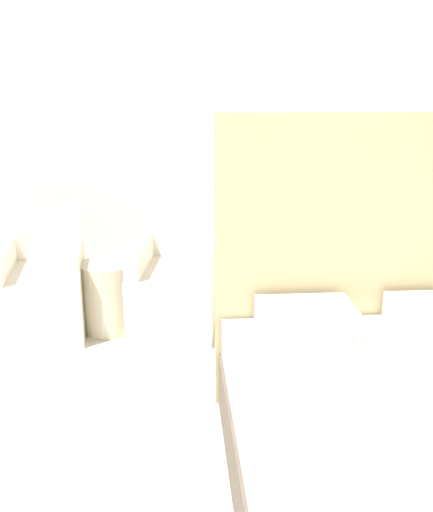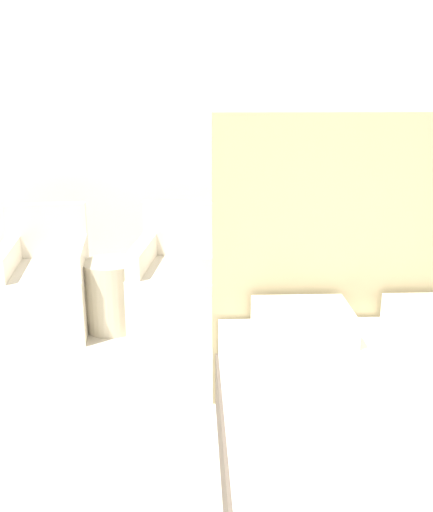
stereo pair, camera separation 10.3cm
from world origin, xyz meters
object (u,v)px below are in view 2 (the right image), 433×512
Objects in this scene: bed at (419,459)px; side_table at (111,295)px; armchair_near_window_left at (46,291)px; armchair_near_window_right at (177,289)px.

bed is 2.43m from side_table.
armchair_near_window_left reaches higher than side_table.
side_table is at bearing -8.37° from armchair_near_window_left.
bed is at bearing -51.71° from armchair_near_window_left.
side_table is (-1.45, 1.95, -0.06)m from bed.
armchair_near_window_right is at bearing 2.62° from side_table.
side_table is (0.46, -0.02, -0.03)m from armchair_near_window_left.
armchair_near_window_right is (-0.99, 1.98, -0.02)m from bed.
bed reaches higher than side_table.
armchair_near_window_left is at bearing 134.03° from bed.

